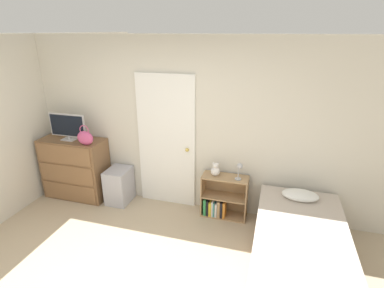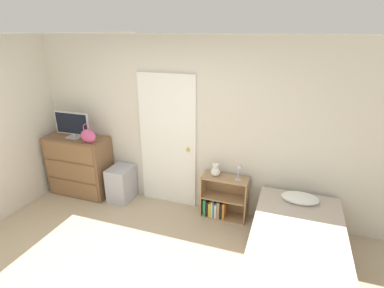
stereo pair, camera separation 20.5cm
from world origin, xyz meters
TOP-DOWN VIEW (x-y plane):
  - wall_back at (0.00, 2.06)m, footprint 10.00×0.06m
  - door_closed at (-0.11, 2.00)m, footprint 0.89×0.09m
  - dresser at (-1.61, 1.77)m, footprint 1.02×0.47m
  - tv at (-1.64, 1.77)m, footprint 0.61×0.16m
  - handbag at (-1.25, 1.64)m, footprint 0.26×0.12m
  - storage_bin at (-0.85, 1.80)m, footprint 0.34×0.42m
  - bookshelf at (0.78, 1.87)m, footprint 0.66×0.28m
  - teddy_bear at (0.68, 1.87)m, footprint 0.13×0.13m
  - desk_lamp at (1.02, 1.83)m, footprint 0.10×0.10m
  - bed at (1.84, 1.03)m, footprint 1.03×1.98m

SIDE VIEW (x-z plane):
  - bookshelf at x=0.78m, z-range -0.07..0.57m
  - bed at x=1.84m, z-range -0.05..0.59m
  - storage_bin at x=-0.85m, z-range 0.00..0.56m
  - dresser at x=-1.61m, z-range 0.00..0.99m
  - teddy_bear at x=0.68m, z-range 0.63..0.83m
  - desk_lamp at x=1.02m, z-range 0.69..0.95m
  - door_closed at x=-0.11m, z-range 0.00..2.04m
  - handbag at x=-1.25m, z-range 0.95..1.25m
  - tv at x=-1.64m, z-range 1.00..1.41m
  - wall_back at x=0.00m, z-range 0.00..2.55m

